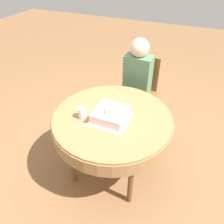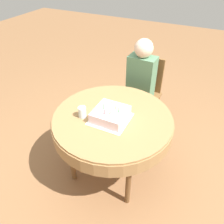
{
  "view_description": "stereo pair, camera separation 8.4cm",
  "coord_description": "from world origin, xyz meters",
  "px_view_note": "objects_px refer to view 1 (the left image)",
  "views": [
    {
      "loc": [
        0.62,
        -1.48,
        2.03
      ],
      "look_at": [
        0.0,
        -0.01,
        0.81
      ],
      "focal_mm": 35.0,
      "sensor_mm": 36.0,
      "label": 1
    },
    {
      "loc": [
        0.69,
        -1.44,
        2.03
      ],
      "look_at": [
        0.0,
        -0.01,
        0.81
      ],
      "focal_mm": 35.0,
      "sensor_mm": 36.0,
      "label": 2
    }
  ],
  "objects_px": {
    "person": "(137,78)",
    "drinking_glass": "(82,113)",
    "birthday_cake": "(111,115)",
    "chair": "(139,90)"
  },
  "relations": [
    {
      "from": "person",
      "to": "drinking_glass",
      "type": "xyz_separation_m",
      "value": [
        -0.23,
        -0.94,
        0.06
      ]
    },
    {
      "from": "person",
      "to": "birthday_cake",
      "type": "xyz_separation_m",
      "value": [
        0.02,
        -0.86,
        0.06
      ]
    },
    {
      "from": "person",
      "to": "drinking_glass",
      "type": "distance_m",
      "value": 0.97
    },
    {
      "from": "birthday_cake",
      "to": "person",
      "type": "bearing_deg",
      "value": 91.34
    },
    {
      "from": "birthday_cake",
      "to": "drinking_glass",
      "type": "xyz_separation_m",
      "value": [
        -0.25,
        -0.08,
        0.0
      ]
    },
    {
      "from": "chair",
      "to": "birthday_cake",
      "type": "bearing_deg",
      "value": -85.5
    },
    {
      "from": "person",
      "to": "birthday_cake",
      "type": "relative_size",
      "value": 4.2
    },
    {
      "from": "chair",
      "to": "birthday_cake",
      "type": "height_order",
      "value": "chair"
    },
    {
      "from": "person",
      "to": "drinking_glass",
      "type": "bearing_deg",
      "value": -100.03
    },
    {
      "from": "chair",
      "to": "drinking_glass",
      "type": "distance_m",
      "value": 1.11
    }
  ]
}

